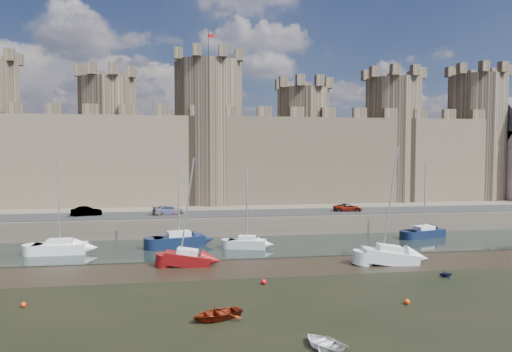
# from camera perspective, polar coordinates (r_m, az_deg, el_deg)

# --- Properties ---
(ground) EXTENTS (160.00, 160.00, 0.00)m
(ground) POSITION_cam_1_polar(r_m,az_deg,el_deg) (29.57, -5.09, -18.62)
(ground) COLOR black
(ground) RESTS_ON ground
(water_channel) EXTENTS (160.00, 12.00, 0.08)m
(water_channel) POSITION_cam_1_polar(r_m,az_deg,el_deg) (52.60, -6.76, -8.93)
(water_channel) COLOR black
(water_channel) RESTS_ON ground
(quay) EXTENTS (160.00, 60.00, 2.50)m
(quay) POSITION_cam_1_polar(r_m,az_deg,el_deg) (87.99, -7.56, -3.32)
(quay) COLOR #4C443A
(quay) RESTS_ON ground
(road) EXTENTS (160.00, 7.00, 0.10)m
(road) POSITION_cam_1_polar(r_m,az_deg,el_deg) (62.03, -7.09, -4.75)
(road) COLOR black
(road) RESTS_ON quay
(castle) EXTENTS (108.50, 11.00, 29.00)m
(castle) POSITION_cam_1_polar(r_m,az_deg,el_deg) (75.45, -7.92, 3.56)
(castle) COLOR #42382B
(castle) RESTS_ON quay
(car_1) EXTENTS (4.09, 2.03, 1.29)m
(car_1) POSITION_cam_1_polar(r_m,az_deg,el_deg) (63.77, -20.44, -4.17)
(car_1) COLOR gray
(car_1) RESTS_ON quay
(car_2) EXTENTS (4.70, 3.05, 1.27)m
(car_2) POSITION_cam_1_polar(r_m,az_deg,el_deg) (62.25, -10.84, -4.21)
(car_2) COLOR gray
(car_2) RESTS_ON quay
(car_3) EXTENTS (4.25, 2.46, 1.11)m
(car_3) POSITION_cam_1_polar(r_m,az_deg,el_deg) (65.69, 11.41, -3.91)
(car_3) COLOR gray
(car_3) RESTS_ON quay
(sailboat_0) EXTENTS (5.43, 2.19, 10.08)m
(sailboat_0) POSITION_cam_1_polar(r_m,az_deg,el_deg) (53.29, -23.32, -8.18)
(sailboat_0) COLOR white
(sailboat_0) RESTS_ON ground
(sailboat_1) EXTENTS (6.07, 3.47, 11.45)m
(sailboat_1) POSITION_cam_1_polar(r_m,az_deg,el_deg) (53.16, -9.59, -7.90)
(sailboat_1) COLOR #0E1933
(sailboat_1) RESTS_ON ground
(sailboat_2) EXTENTS (4.46, 2.63, 9.03)m
(sailboat_2) POSITION_cam_1_polar(r_m,az_deg,el_deg) (51.72, -1.13, -8.31)
(sailboat_2) COLOR silver
(sailboat_2) RESTS_ON ground
(sailboat_3) EXTENTS (5.70, 3.44, 9.35)m
(sailboat_3) POSITION_cam_1_polar(r_m,az_deg,el_deg) (62.06, 20.27, -6.60)
(sailboat_3) COLOR black
(sailboat_3) RESTS_ON ground
(sailboat_4) EXTENTS (4.62, 2.25, 10.40)m
(sailboat_4) POSITION_cam_1_polar(r_m,az_deg,el_deg) (44.79, -8.53, -10.11)
(sailboat_4) COLOR #670B0C
(sailboat_4) RESTS_ON ground
(sailboat_5) EXTENTS (5.51, 2.62, 11.49)m
(sailboat_5) POSITION_cam_1_polar(r_m,az_deg,el_deg) (46.94, 16.37, -9.53)
(sailboat_5) COLOR silver
(sailboat_5) RESTS_ON ground
(dinghy_2) EXTENTS (2.91, 3.40, 0.59)m
(dinghy_2) POSITION_cam_1_polar(r_m,az_deg,el_deg) (27.23, 8.40, -19.93)
(dinghy_2) COLOR silver
(dinghy_2) RESTS_ON ground
(dinghy_4) EXTENTS (4.13, 3.64, 0.71)m
(dinghy_4) POSITION_cam_1_polar(r_m,az_deg,el_deg) (31.10, -4.95, -16.82)
(dinghy_4) COLOR maroon
(dinghy_4) RESTS_ON ground
(dinghy_7) EXTENTS (1.33, 1.18, 0.64)m
(dinghy_7) POSITION_cam_1_polar(r_m,az_deg,el_deg) (43.81, 22.63, -11.20)
(dinghy_7) COLOR black
(dinghy_7) RESTS_ON ground
(buoy_1) EXTENTS (0.38, 0.38, 0.38)m
(buoy_1) POSITION_cam_1_polar(r_m,az_deg,el_deg) (37.04, -27.06, -14.12)
(buoy_1) COLOR #FA2F0B
(buoy_1) RESTS_ON ground
(buoy_3) EXTENTS (0.43, 0.43, 0.43)m
(buoy_3) POSITION_cam_1_polar(r_m,az_deg,el_deg) (38.51, 0.95, -13.09)
(buoy_3) COLOR #F60A12
(buoy_3) RESTS_ON ground
(buoy_5) EXTENTS (0.40, 0.40, 0.40)m
(buoy_5) POSITION_cam_1_polar(r_m,az_deg,el_deg) (35.48, 18.36, -14.69)
(buoy_5) COLOR #F9410B
(buoy_5) RESTS_ON ground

